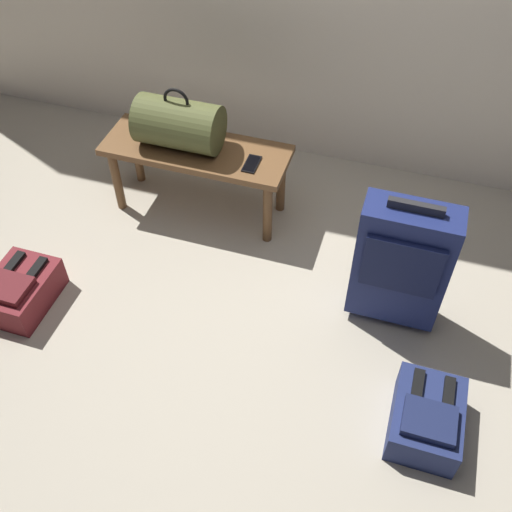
{
  "coord_description": "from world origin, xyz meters",
  "views": [
    {
      "loc": [
        0.56,
        -1.49,
        2.35
      ],
      "look_at": [
        -0.02,
        0.36,
        0.25
      ],
      "focal_mm": 41.85,
      "sensor_mm": 36.0,
      "label": 1
    }
  ],
  "objects_px": {
    "bench": "(197,158)",
    "suitcase_upright_navy": "(401,263)",
    "cell_phone": "(252,164)",
    "backpack_maroon": "(20,290)",
    "backpack_navy": "(426,418)",
    "duffel_bag_olive": "(179,124)"
  },
  "relations": [
    {
      "from": "duffel_bag_olive",
      "to": "cell_phone",
      "type": "xyz_separation_m",
      "value": [
        0.41,
        -0.05,
        -0.13
      ]
    },
    {
      "from": "bench",
      "to": "backpack_maroon",
      "type": "bearing_deg",
      "value": -122.54
    },
    {
      "from": "backpack_maroon",
      "to": "bench",
      "type": "bearing_deg",
      "value": 57.46
    },
    {
      "from": "cell_phone",
      "to": "suitcase_upright_navy",
      "type": "bearing_deg",
      "value": -25.77
    },
    {
      "from": "cell_phone",
      "to": "backpack_maroon",
      "type": "xyz_separation_m",
      "value": [
        -0.91,
        -0.87,
        -0.34
      ]
    },
    {
      "from": "cell_phone",
      "to": "backpack_maroon",
      "type": "relative_size",
      "value": 0.38
    },
    {
      "from": "suitcase_upright_navy",
      "to": "cell_phone",
      "type": "bearing_deg",
      "value": 154.23
    },
    {
      "from": "bench",
      "to": "suitcase_upright_navy",
      "type": "relative_size",
      "value": 1.37
    },
    {
      "from": "bench",
      "to": "backpack_navy",
      "type": "bearing_deg",
      "value": -36.06
    },
    {
      "from": "cell_phone",
      "to": "backpack_navy",
      "type": "xyz_separation_m",
      "value": [
        1.07,
        -0.97,
        -0.34
      ]
    },
    {
      "from": "backpack_maroon",
      "to": "backpack_navy",
      "type": "distance_m",
      "value": 1.98
    },
    {
      "from": "cell_phone",
      "to": "backpack_navy",
      "type": "bearing_deg",
      "value": -42.21
    },
    {
      "from": "bench",
      "to": "cell_phone",
      "type": "relative_size",
      "value": 6.94
    },
    {
      "from": "duffel_bag_olive",
      "to": "suitcase_upright_navy",
      "type": "xyz_separation_m",
      "value": [
        1.24,
        -0.45,
        -0.19
      ]
    },
    {
      "from": "cell_phone",
      "to": "suitcase_upright_navy",
      "type": "relative_size",
      "value": 0.2
    },
    {
      "from": "cell_phone",
      "to": "suitcase_upright_navy",
      "type": "xyz_separation_m",
      "value": [
        0.83,
        -0.4,
        -0.06
      ]
    },
    {
      "from": "suitcase_upright_navy",
      "to": "backpack_maroon",
      "type": "distance_m",
      "value": 1.83
    },
    {
      "from": "bench",
      "to": "suitcase_upright_navy",
      "type": "height_order",
      "value": "suitcase_upright_navy"
    },
    {
      "from": "cell_phone",
      "to": "backpack_navy",
      "type": "relative_size",
      "value": 0.38
    },
    {
      "from": "duffel_bag_olive",
      "to": "suitcase_upright_navy",
      "type": "height_order",
      "value": "duffel_bag_olive"
    },
    {
      "from": "duffel_bag_olive",
      "to": "suitcase_upright_navy",
      "type": "distance_m",
      "value": 1.33
    },
    {
      "from": "duffel_bag_olive",
      "to": "cell_phone",
      "type": "relative_size",
      "value": 3.06
    }
  ]
}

